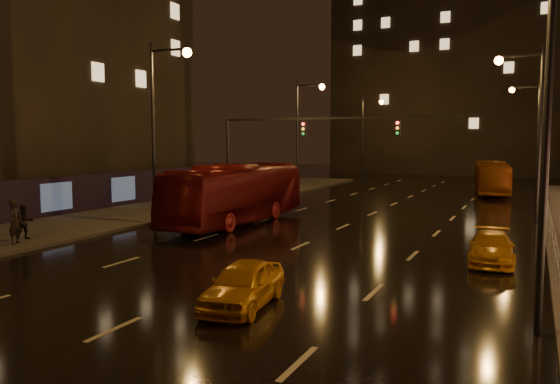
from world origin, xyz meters
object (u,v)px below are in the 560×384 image
pedestrian_a (15,222)px  bus_curb (491,178)px  taxi_far (491,248)px  bus_red (237,193)px  pedestrian_b (25,222)px  taxi_near (243,284)px

pedestrian_a → bus_curb: bearing=-50.0°
taxi_far → pedestrian_a: (-19.35, -5.57, 0.56)m
bus_red → pedestrian_b: bearing=-122.3°
bus_curb → pedestrian_a: bus_curb is taller
pedestrian_a → bus_red: bearing=-50.8°
bus_red → pedestrian_a: size_ratio=6.15×
taxi_far → pedestrian_a: 20.14m
bus_curb → taxi_far: bearing=-93.6°
bus_curb → taxi_near: bus_curb is taller
bus_red → taxi_far: size_ratio=3.02×
taxi_far → bus_curb: bearing=89.9°
bus_red → taxi_far: (13.99, -4.85, -1.11)m
bus_red → pedestrian_b: 11.19m
bus_curb → taxi_near: bearing=-103.4°
pedestrian_a → pedestrian_b: 1.09m
bus_curb → taxi_far: 29.42m
taxi_near → taxi_far: 10.80m
bus_curb → taxi_far: (2.00, -29.34, -0.87)m
bus_red → bus_curb: bus_red is taller
bus_curb → pedestrian_b: size_ratio=6.47×
bus_red → taxi_far: bearing=-19.7°
taxi_near → pedestrian_a: size_ratio=1.92×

